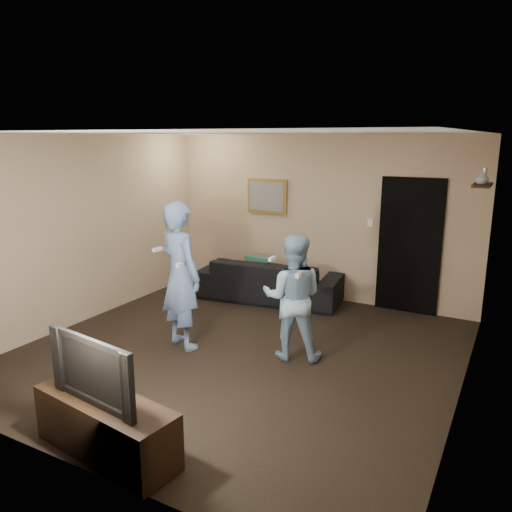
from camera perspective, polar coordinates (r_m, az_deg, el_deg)
The scene contains 19 objects.
ground at distance 6.21m, azimuth -1.90°, elevation -10.89°, with size 5.00×5.00×0.00m, color black.
ceiling at distance 5.66m, azimuth -2.11°, elevation 13.87°, with size 5.00×5.00×0.04m, color silver.
wall_back at distance 8.01m, azimuth 7.12°, elevation 4.31°, with size 5.00×0.04×2.60m, color tan.
wall_front at distance 3.93m, azimuth -20.89°, elevation -6.11°, with size 5.00×0.04×2.60m, color tan.
wall_left at distance 7.36m, azimuth -19.05°, elevation 2.87°, with size 0.04×5.00×2.60m, color tan.
wall_right at distance 5.05m, azimuth 23.31°, elevation -2.10°, with size 0.04×5.00×2.60m, color tan.
sofa at distance 8.01m, azimuth 1.62°, elevation -2.71°, with size 2.26×0.88×0.66m, color black.
throw_pillow at distance 8.07m, azimuth 0.18°, elevation -1.47°, with size 0.41×0.13×0.41m, color #1C5547.
painting_frame at distance 8.32m, azimuth 1.30°, elevation 6.83°, with size 0.72×0.05×0.57m, color olive.
painting_canvas at distance 8.29m, azimuth 1.21°, elevation 6.81°, with size 0.62×0.01×0.47m, color slate.
doorway at distance 7.64m, azimuth 17.13°, elevation 1.08°, with size 0.90×0.06×2.00m, color black.
light_switch at distance 7.72m, azimuth 12.93°, elevation 3.74°, with size 0.08×0.02×0.12m, color silver.
wall_shelf at distance 6.71m, azimuth 24.46°, elevation 7.41°, with size 0.20×0.60×0.03m, color black.
shelf_vase at distance 6.58m, azimuth 24.45°, elevation 8.15°, with size 0.15×0.15×0.16m, color #A4A4A8.
shelf_figurine at distance 6.89m, azimuth 24.67°, elevation 8.39°, with size 0.06×0.06×0.18m, color silver.
tv_console at distance 4.49m, azimuth -16.76°, elevation -18.12°, with size 1.35×0.43×0.48m, color black.
television at distance 4.24m, azimuth -17.25°, elevation -12.08°, with size 0.98×0.13×0.56m, color black.
wii_player_left at distance 6.15m, azimuth -8.60°, elevation -2.22°, with size 0.78×0.64×1.82m.
wii_player_right at distance 5.83m, azimuth 4.22°, elevation -4.72°, with size 0.86×0.76×1.49m.
Camera 1 is at (2.87, -4.87, 2.56)m, focal length 35.00 mm.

